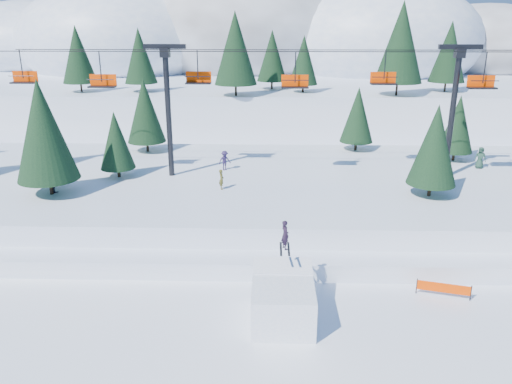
{
  "coord_description": "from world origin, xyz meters",
  "views": [
    {
      "loc": [
        -1.01,
        -20.71,
        14.31
      ],
      "look_at": [
        -1.78,
        6.0,
        5.2
      ],
      "focal_mm": 35.0,
      "sensor_mm": 36.0,
      "label": 1
    }
  ],
  "objects_px": {
    "jump_kicker": "(283,300)",
    "chairlift": "(291,91)",
    "banner_far": "(473,262)",
    "banner_near": "(444,288)"
  },
  "relations": [
    {
      "from": "jump_kicker",
      "to": "chairlift",
      "type": "height_order",
      "value": "chairlift"
    },
    {
      "from": "jump_kicker",
      "to": "chairlift",
      "type": "relative_size",
      "value": 0.1
    },
    {
      "from": "chairlift",
      "to": "banner_near",
      "type": "bearing_deg",
      "value": -61.01
    },
    {
      "from": "chairlift",
      "to": "banner_far",
      "type": "distance_m",
      "value": 17.83
    },
    {
      "from": "banner_near",
      "to": "banner_far",
      "type": "xyz_separation_m",
      "value": [
        2.81,
        3.21,
        0.0
      ]
    },
    {
      "from": "jump_kicker",
      "to": "chairlift",
      "type": "distance_m",
      "value": 18.75
    },
    {
      "from": "chairlift",
      "to": "banner_far",
      "type": "xyz_separation_m",
      "value": [
        10.78,
        -11.17,
        -8.78
      ]
    },
    {
      "from": "banner_far",
      "to": "jump_kicker",
      "type": "bearing_deg",
      "value": -154.06
    },
    {
      "from": "jump_kicker",
      "to": "chairlift",
      "type": "bearing_deg",
      "value": 86.97
    },
    {
      "from": "jump_kicker",
      "to": "banner_far",
      "type": "bearing_deg",
      "value": 25.94
    }
  ]
}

